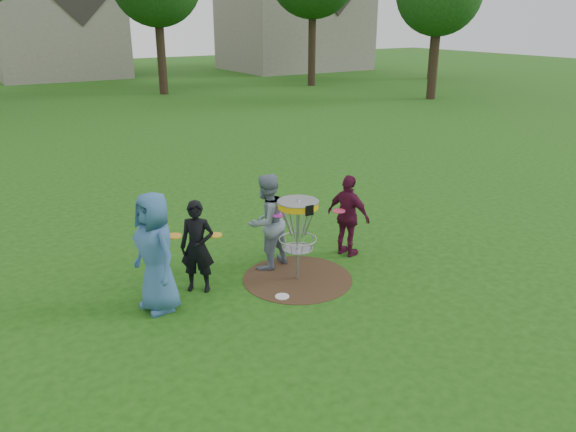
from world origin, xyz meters
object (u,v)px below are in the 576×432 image
player_blue (156,252)px  player_grey (267,222)px  player_black (197,247)px  player_maroon (348,216)px  disc_golf_basket (298,220)px

player_blue → player_grey: bearing=92.0°
player_blue → player_black: 0.79m
player_blue → player_maroon: player_blue is taller
player_grey → disc_golf_basket: 0.73m
player_black → disc_golf_basket: player_black is taller
player_maroon → player_blue: bearing=74.7°
player_grey → disc_golf_basket: size_ratio=1.19×
player_blue → player_maroon: bearing=81.8°
player_grey → player_maroon: size_ratio=1.11×
disc_golf_basket → player_grey: bearing=105.4°
player_grey → player_blue: bearing=-6.4°
player_grey → disc_golf_basket: (0.19, -0.68, 0.20)m
player_black → player_maroon: player_maroon is taller
player_black → player_grey: player_grey is taller
player_blue → disc_golf_basket: size_ratio=1.29×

